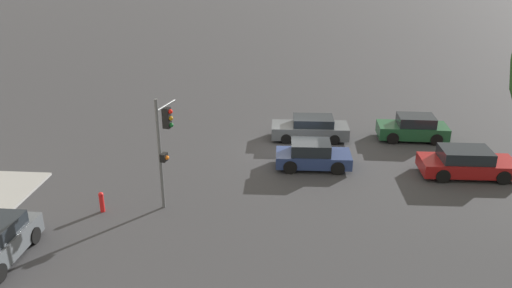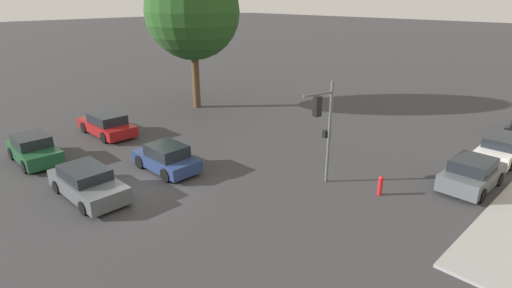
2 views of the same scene
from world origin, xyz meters
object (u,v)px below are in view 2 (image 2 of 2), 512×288
object	(u,v)px
street_tree	(192,12)
crossing_car_0	(87,183)
traffic_signal	(323,120)
crossing_car_1	(34,149)
crossing_car_2	(166,158)
fire_hydrant	(380,185)
parked_car_1	(502,147)
parked_car_0	(472,174)
crossing_car_3	(107,125)

from	to	relation	value
street_tree	crossing_car_0	world-z (taller)	street_tree
traffic_signal	crossing_car_1	bearing A→B (deg)	49.07
crossing_car_2	fire_hydrant	size ratio (longest dim) A/B	4.17
crossing_car_2	parked_car_1	size ratio (longest dim) A/B	0.79
crossing_car_0	parked_car_0	distance (m)	17.55
crossing_car_0	fire_hydrant	world-z (taller)	crossing_car_0
crossing_car_0	parked_car_1	world-z (taller)	crossing_car_0
crossing_car_0	parked_car_0	world-z (taller)	parked_car_0
traffic_signal	street_tree	bearing A→B (deg)	-1.82
street_tree	parked_car_1	distance (m)	22.31
street_tree	crossing_car_1	size ratio (longest dim) A/B	2.73
fire_hydrant	crossing_car_0	bearing A→B (deg)	-134.10
parked_car_0	fire_hydrant	bearing A→B (deg)	145.72
crossing_car_0	parked_car_0	bearing A→B (deg)	46.71
crossing_car_1	crossing_car_2	bearing A→B (deg)	37.50
parked_car_0	parked_car_1	bearing A→B (deg)	1.91
crossing_car_2	parked_car_0	world-z (taller)	parked_car_0
crossing_car_1	parked_car_0	distance (m)	22.21
street_tree	crossing_car_3	world-z (taller)	street_tree
parked_car_1	fire_hydrant	xyz separation A→B (m)	(-2.49, -8.69, -0.16)
crossing_car_1	crossing_car_2	distance (m)	7.46
street_tree	fire_hydrant	distance (m)	19.65
street_tree	crossing_car_1	distance (m)	15.00
street_tree	fire_hydrant	world-z (taller)	street_tree
fire_hydrant	crossing_car_3	bearing A→B (deg)	-163.56
street_tree	fire_hydrant	xyz separation A→B (m)	(18.12, -3.35, -6.83)
street_tree	parked_car_0	distance (m)	21.75
crossing_car_1	fire_hydrant	xyz separation A→B (m)	(15.08, 9.76, -0.21)
street_tree	fire_hydrant	size ratio (longest dim) A/B	11.83
crossing_car_0	parked_car_1	bearing A→B (deg)	55.83
crossing_car_3	fire_hydrant	bearing A→B (deg)	-164.55
street_tree	crossing_car_3	xyz separation A→B (m)	(1.46, -8.26, -6.65)
traffic_signal	crossing_car_0	distance (m)	10.92
traffic_signal	crossing_car_3	world-z (taller)	traffic_signal
crossing_car_0	crossing_car_2	bearing A→B (deg)	88.44
street_tree	traffic_signal	xyz separation A→B (m)	(15.46, -4.28, -4.16)
fire_hydrant	parked_car_1	bearing A→B (deg)	74.04
street_tree	traffic_signal	world-z (taller)	street_tree
crossing_car_1	parked_car_0	size ratio (longest dim) A/B	1.04
parked_car_1	crossing_car_2	bearing A→B (deg)	138.53
traffic_signal	crossing_car_1	size ratio (longest dim) A/B	1.23
crossing_car_3	parked_car_0	world-z (taller)	parked_car_0
street_tree	crossing_car_3	size ratio (longest dim) A/B	2.36
crossing_car_2	fire_hydrant	xyz separation A→B (m)	(9.09, 5.32, -0.17)
crossing_car_2	parked_car_1	distance (m)	18.17
crossing_car_0	crossing_car_2	world-z (taller)	crossing_car_2
street_tree	crossing_car_3	bearing A→B (deg)	-79.96
parked_car_0	crossing_car_3	bearing A→B (deg)	114.83
fire_hydrant	traffic_signal	bearing A→B (deg)	-160.66
crossing_car_2	fire_hydrant	bearing A→B (deg)	-150.92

